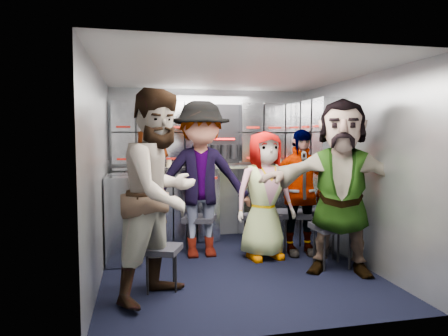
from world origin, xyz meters
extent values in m
plane|color=black|center=(0.00, 0.00, 0.00)|extent=(3.00, 3.00, 0.00)
cube|color=gray|center=(0.00, 1.50, 1.05)|extent=(2.80, 0.04, 2.10)
cube|color=gray|center=(-1.40, 0.00, 1.05)|extent=(0.04, 3.00, 2.10)
cube|color=gray|center=(1.40, 0.00, 1.05)|extent=(0.04, 3.00, 2.10)
cube|color=silver|center=(0.00, 0.00, 2.10)|extent=(2.80, 3.00, 0.02)
cube|color=gray|center=(0.00, 1.29, 0.49)|extent=(2.68, 0.38, 0.99)
cube|color=gray|center=(-1.19, 0.56, 0.49)|extent=(0.38, 0.76, 0.99)
cube|color=silver|center=(0.00, 1.29, 1.01)|extent=(2.68, 0.42, 0.03)
cube|color=gray|center=(0.00, 1.35, 1.49)|extent=(2.68, 0.28, 0.82)
cube|color=gray|center=(1.25, 0.70, 1.49)|extent=(0.28, 1.00, 0.82)
cube|color=gray|center=(1.25, 0.60, 0.50)|extent=(0.28, 1.20, 1.00)
cube|color=#AF160D|center=(0.00, 1.09, 0.88)|extent=(2.60, 0.02, 0.03)
cube|color=black|center=(-0.82, -0.45, 0.38)|extent=(0.44, 0.43, 0.05)
cylinder|color=black|center=(-0.95, -0.56, 0.18)|extent=(0.02, 0.02, 0.36)
cylinder|color=black|center=(-0.70, -0.56, 0.18)|extent=(0.02, 0.02, 0.36)
cylinder|color=black|center=(-0.95, -0.34, 0.18)|extent=(0.02, 0.02, 0.36)
cylinder|color=black|center=(-0.70, -0.34, 0.18)|extent=(0.02, 0.02, 0.36)
cube|color=black|center=(-0.29, 0.70, 0.42)|extent=(0.48, 0.47, 0.06)
cylinder|color=black|center=(-0.43, 0.58, 0.20)|extent=(0.02, 0.02, 0.40)
cylinder|color=black|center=(-0.15, 0.58, 0.20)|extent=(0.02, 0.02, 0.40)
cylinder|color=black|center=(-0.43, 0.82, 0.20)|extent=(0.02, 0.02, 0.40)
cylinder|color=black|center=(-0.15, 0.82, 0.20)|extent=(0.02, 0.02, 0.40)
cube|color=black|center=(0.43, 0.47, 0.45)|extent=(0.50, 0.48, 0.06)
cylinder|color=black|center=(0.28, 0.35, 0.21)|extent=(0.03, 0.03, 0.43)
cylinder|color=black|center=(0.58, 0.35, 0.21)|extent=(0.03, 0.03, 0.43)
cylinder|color=black|center=(0.28, 0.60, 0.21)|extent=(0.03, 0.03, 0.43)
cylinder|color=black|center=(0.58, 0.60, 0.21)|extent=(0.03, 0.03, 0.43)
cube|color=black|center=(0.89, 0.52, 0.46)|extent=(0.52, 0.50, 0.07)
cylinder|color=black|center=(0.73, 0.39, 0.22)|extent=(0.03, 0.03, 0.44)
cylinder|color=black|center=(1.04, 0.39, 0.22)|extent=(0.03, 0.03, 0.44)
cylinder|color=black|center=(0.73, 0.65, 0.22)|extent=(0.03, 0.03, 0.44)
cylinder|color=black|center=(1.04, 0.65, 0.22)|extent=(0.03, 0.03, 0.44)
cube|color=black|center=(1.05, -0.19, 0.44)|extent=(0.41, 0.39, 0.06)
cylinder|color=black|center=(0.90, -0.31, 0.21)|extent=(0.03, 0.03, 0.42)
cylinder|color=black|center=(1.20, -0.31, 0.21)|extent=(0.03, 0.03, 0.42)
cylinder|color=black|center=(0.90, -0.06, 0.21)|extent=(0.03, 0.03, 0.42)
cylinder|color=black|center=(1.20, -0.06, 0.21)|extent=(0.03, 0.03, 0.42)
imported|color=black|center=(-0.87, 0.95, 0.94)|extent=(0.77, 0.82, 1.89)
imported|color=black|center=(-0.82, -0.63, 0.92)|extent=(1.12, 1.13, 1.85)
imported|color=black|center=(-0.29, 0.52, 0.92)|extent=(1.20, 0.70, 1.85)
imported|color=black|center=(0.43, 0.29, 0.75)|extent=(0.78, 0.55, 1.49)
imported|color=black|center=(0.89, 0.34, 0.76)|extent=(0.91, 0.42, 1.52)
imported|color=black|center=(1.05, -0.37, 0.92)|extent=(1.76, 1.22, 1.83)
cylinder|color=white|center=(-0.61, 1.24, 1.15)|extent=(0.06, 0.06, 0.23)
cylinder|color=white|center=(-0.11, 1.24, 1.14)|extent=(0.07, 0.07, 0.22)
cylinder|color=white|center=(0.95, 1.24, 1.14)|extent=(0.06, 0.06, 0.22)
cylinder|color=beige|center=(-0.61, 1.23, 1.08)|extent=(0.08, 0.08, 0.11)
cylinder|color=beige|center=(0.94, 1.23, 1.08)|extent=(0.07, 0.07, 0.11)
camera|label=1|loc=(-1.02, -4.15, 1.43)|focal=32.00mm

